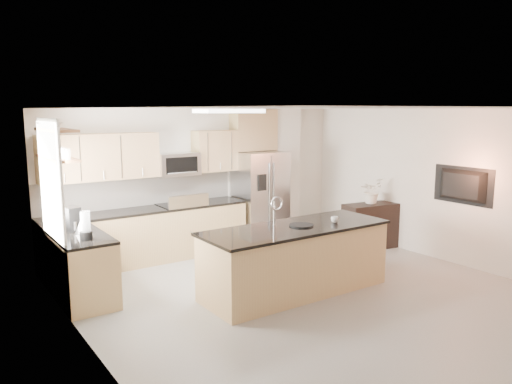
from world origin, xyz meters
TOP-DOWN VIEW (x-y plane):
  - floor at (0.00, 0.00)m, footprint 6.50×6.50m
  - ceiling at (0.00, 0.00)m, footprint 6.00×6.50m
  - wall_back at (0.00, 3.25)m, footprint 6.00×0.02m
  - wall_left at (-3.00, 0.00)m, footprint 0.02×6.50m
  - wall_right at (3.00, 0.00)m, footprint 0.02×6.50m
  - back_counter at (-1.23, 2.93)m, footprint 3.55×0.66m
  - left_counter at (-2.67, 1.85)m, footprint 0.66×1.50m
  - range at (-0.60, 2.92)m, footprint 0.76×0.64m
  - upper_cabinets at (-1.30, 3.09)m, footprint 3.50×0.33m
  - microwave at (-0.60, 3.04)m, footprint 0.76×0.40m
  - refrigerator at (1.06, 2.87)m, footprint 0.92×0.78m
  - partition_column at (1.82, 3.10)m, footprint 0.60×0.30m
  - window at (-2.98, 1.85)m, footprint 0.04×1.15m
  - shelf_lower at (-2.85, 1.95)m, footprint 0.30×1.20m
  - shelf_upper at (-2.85, 1.95)m, footprint 0.30×1.20m
  - ceiling_fixture at (-0.40, 1.60)m, footprint 1.00×0.50m
  - island at (-0.08, 0.36)m, footprint 2.78×1.00m
  - credenza at (2.54, 1.35)m, footprint 1.11×0.60m
  - cup at (0.55, 0.24)m, footprint 0.14×0.14m
  - platter at (0.01, 0.35)m, footprint 0.37×0.37m
  - blender at (-2.67, 1.44)m, footprint 0.16×0.16m
  - kettle at (-2.62, 1.81)m, footprint 0.20×0.20m
  - coffee_maker at (-2.69, 2.02)m, footprint 0.22×0.25m
  - bowl at (-2.85, 2.24)m, footprint 0.52×0.52m
  - flower_vase at (2.58, 1.41)m, footprint 0.75×0.68m
  - television at (2.91, -0.20)m, footprint 0.14×1.08m

SIDE VIEW (x-z plane):
  - floor at x=0.00m, z-range 0.00..0.00m
  - credenza at x=2.54m, z-range 0.00..0.85m
  - left_counter at x=-2.67m, z-range 0.00..0.92m
  - back_counter at x=-1.23m, z-range -0.25..1.19m
  - range at x=-0.60m, z-range -0.10..1.04m
  - island at x=-0.08m, z-range -0.21..1.17m
  - refrigerator at x=1.06m, z-range 0.00..1.78m
  - platter at x=0.01m, z-range 0.96..0.98m
  - cup at x=0.55m, z-range 0.96..1.05m
  - kettle at x=-2.62m, z-range 0.91..1.15m
  - coffee_maker at x=-2.69m, z-range 0.91..1.25m
  - blender at x=-2.67m, z-range 0.90..1.27m
  - flower_vase at x=2.58m, z-range 0.85..1.55m
  - wall_back at x=0.00m, z-range 0.00..2.60m
  - wall_left at x=-3.00m, z-range 0.00..2.60m
  - wall_right at x=3.00m, z-range 0.00..2.60m
  - partition_column at x=1.82m, z-range 0.00..2.60m
  - television at x=2.91m, z-range 1.04..1.66m
  - microwave at x=-0.60m, z-range 1.43..1.83m
  - window at x=-2.98m, z-range 0.83..2.47m
  - upper_cabinets at x=-1.30m, z-range 1.45..2.20m
  - shelf_lower at x=-2.85m, z-range 1.93..1.97m
  - shelf_upper at x=-2.85m, z-range 2.30..2.34m
  - bowl at x=-2.85m, z-range 2.34..2.44m
  - ceiling_fixture at x=-0.40m, z-range 2.53..2.59m
  - ceiling at x=0.00m, z-range 2.59..2.61m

